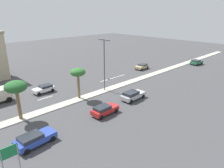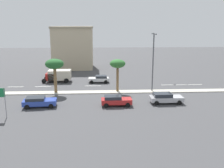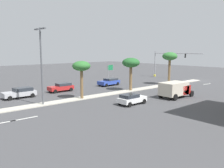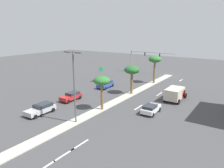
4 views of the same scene
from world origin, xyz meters
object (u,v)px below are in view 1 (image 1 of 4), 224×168
(street_lamp_left, at_px, (104,61))
(sedan_blue_center, at_px, (35,139))
(sedan_silver_mid, at_px, (133,95))
(sedan_white_outboard, at_px, (44,89))
(palm_tree_outboard, at_px, (78,73))
(palm_tree_center, at_px, (16,88))
(directional_road_sign, at_px, (10,157))
(sedan_red_far, at_px, (104,110))
(sedan_tan_front, at_px, (142,66))
(sedan_green_rear, at_px, (196,62))

(street_lamp_left, distance_m, sedan_blue_center, 19.14)
(sedan_silver_mid, height_order, sedan_white_outboard, sedan_silver_mid)
(sedan_silver_mid, relative_size, sedan_white_outboard, 1.18)
(sedan_blue_center, bearing_deg, palm_tree_outboard, 123.19)
(palm_tree_center, relative_size, palm_tree_outboard, 1.04)
(palm_tree_center, bearing_deg, directional_road_sign, -23.70)
(sedan_red_far, relative_size, sedan_blue_center, 0.92)
(palm_tree_center, bearing_deg, palm_tree_outboard, 91.87)
(palm_tree_outboard, distance_m, sedan_tan_front, 23.92)
(sedan_green_rear, height_order, sedan_blue_center, sedan_blue_center)
(palm_tree_outboard, xyz_separation_m, sedan_white_outboard, (-6.87, -3.00, -3.80))
(sedan_green_rear, bearing_deg, palm_tree_outboard, -94.59)
(sedan_white_outboard, bearing_deg, sedan_green_rear, 76.42)
(palm_tree_outboard, xyz_separation_m, sedan_green_rear, (3.06, 38.10, -3.77))
(directional_road_sign, height_order, street_lamp_left, street_lamp_left)
(palm_tree_center, bearing_deg, sedan_tan_front, 98.48)
(palm_tree_center, height_order, sedan_blue_center, palm_tree_center)
(street_lamp_left, distance_m, sedan_silver_mid, 8.18)
(sedan_tan_front, bearing_deg, street_lamp_left, -74.74)
(directional_road_sign, relative_size, sedan_green_rear, 0.93)
(directional_road_sign, height_order, sedan_silver_mid, directional_road_sign)
(sedan_green_rear, distance_m, sedan_red_far, 39.14)
(street_lamp_left, relative_size, sedan_silver_mid, 2.05)
(sedan_silver_mid, height_order, sedan_blue_center, sedan_silver_mid)
(sedan_silver_mid, bearing_deg, sedan_green_rear, 96.41)
(sedan_green_rear, distance_m, sedan_silver_mid, 31.98)
(palm_tree_outboard, bearing_deg, sedan_silver_mid, 43.61)
(sedan_green_rear, bearing_deg, sedan_silver_mid, -83.59)
(palm_tree_outboard, bearing_deg, sedan_white_outboard, -156.41)
(sedan_red_far, bearing_deg, sedan_tan_front, 116.62)
(directional_road_sign, relative_size, palm_tree_center, 0.67)
(directional_road_sign, height_order, sedan_tan_front, directional_road_sign)
(sedan_silver_mid, bearing_deg, sedan_blue_center, -87.66)
(sedan_green_rear, bearing_deg, directional_road_sign, -81.20)
(sedan_silver_mid, bearing_deg, sedan_white_outboard, -145.39)
(sedan_red_far, bearing_deg, street_lamp_left, 137.83)
(sedan_silver_mid, bearing_deg, sedan_red_far, -84.01)
(sedan_green_rear, height_order, sedan_silver_mid, sedan_silver_mid)
(sedan_white_outboard, bearing_deg, sedan_red_far, 8.79)
(street_lamp_left, distance_m, sedan_white_outboard, 12.27)
(sedan_silver_mid, relative_size, sedan_red_far, 1.10)
(palm_tree_outboard, xyz_separation_m, street_lamp_left, (0.11, 5.78, 1.17))
(palm_tree_outboard, distance_m, street_lamp_left, 5.90)
(directional_road_sign, relative_size, sedan_blue_center, 0.80)
(street_lamp_left, relative_size, sedan_white_outboard, 2.43)
(sedan_green_rear, bearing_deg, sedan_white_outboard, -103.58)
(sedan_red_far, bearing_deg, sedan_blue_center, -90.17)
(sedan_red_far, relative_size, sedan_white_outboard, 1.07)
(sedan_green_rear, distance_m, sedan_white_outboard, 42.28)
(palm_tree_outboard, height_order, sedan_blue_center, palm_tree_outboard)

